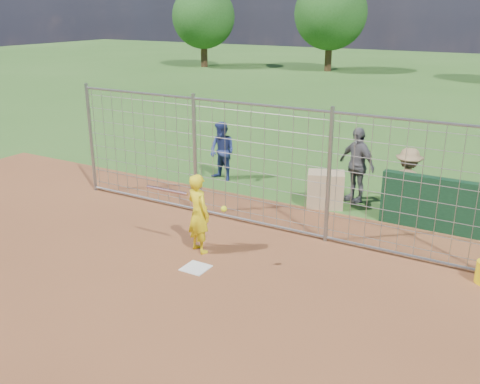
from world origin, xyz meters
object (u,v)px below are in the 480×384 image
Objects in this scene: bystander_b at (356,165)px; bystander_a at (222,151)px; batter at (198,213)px; equipment_bin at (325,189)px; bystander_c at (407,184)px.

bystander_a is at bearing -150.54° from bystander_b.
batter is 3.56m from equipment_bin.
batter is 1.85× the size of equipment_bin.
batter is 4.35m from bystander_b.
bystander_b is 2.17× the size of equipment_bin.
bystander_a is at bearing 149.54° from equipment_bin.
batter is 4.57m from bystander_c.
equipment_bin is (-0.45, -0.70, -0.47)m from bystander_b.
bystander_b is (1.58, 4.05, 0.13)m from batter.
bystander_c is at bearing 8.56° from bystander_a.
bystander_a is 0.87× the size of bystander_b.
bystander_c is (1.27, -0.48, -0.10)m from bystander_b.
equipment_bin is (3.04, -0.51, -0.36)m from bystander_a.
bystander_c is at bearing -108.00° from batter.
bystander_b is at bearing -90.73° from batter.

